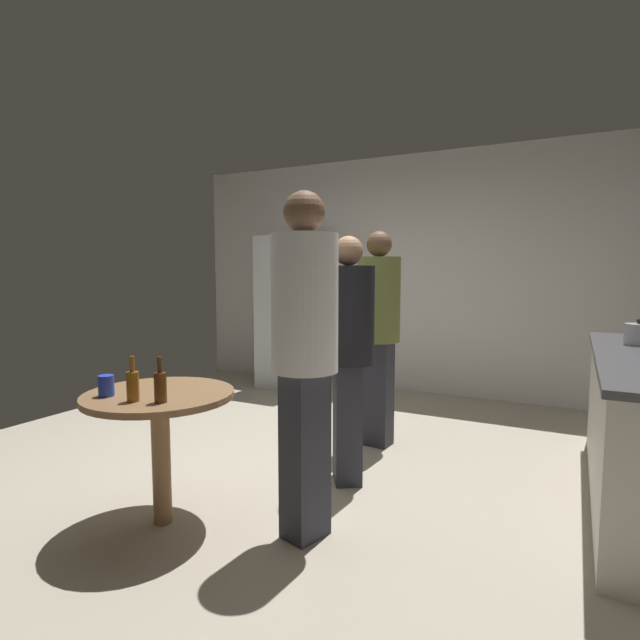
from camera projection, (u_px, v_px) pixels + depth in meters
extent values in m
cube|color=#B2A893|center=(279.00, 471.00, 3.57)|extent=(5.20, 5.20, 0.10)
cube|color=silver|center=(398.00, 275.00, 5.76)|extent=(5.32, 0.06, 2.70)
cube|color=silver|center=(293.00, 312.00, 5.96)|extent=(0.70, 0.65, 1.80)
cube|color=#262628|center=(294.00, 307.00, 5.55)|extent=(0.03, 0.03, 0.60)
cylinder|color=#B2B2B7|center=(639.00, 334.00, 3.29)|extent=(0.17, 0.17, 0.14)
sphere|color=black|center=(639.00, 321.00, 3.28)|extent=(0.04, 0.04, 0.04)
cylinder|color=olive|center=(161.00, 461.00, 2.72)|extent=(0.10, 0.10, 0.70)
cylinder|color=olive|center=(159.00, 395.00, 2.68)|extent=(0.80, 0.80, 0.03)
cylinder|color=#8C5919|center=(133.00, 387.00, 2.48)|extent=(0.06, 0.06, 0.15)
cylinder|color=#8C5919|center=(132.00, 364.00, 2.47)|extent=(0.02, 0.02, 0.08)
cylinder|color=#593314|center=(160.00, 388.00, 2.46)|extent=(0.06, 0.06, 0.15)
cylinder|color=#593314|center=(160.00, 365.00, 2.45)|extent=(0.02, 0.02, 0.08)
cylinder|color=blue|center=(106.00, 386.00, 2.59)|extent=(0.08, 0.08, 0.11)
cube|color=#2D2D38|center=(377.00, 393.00, 3.95)|extent=(0.23, 0.19, 0.84)
cylinder|color=olive|center=(378.00, 300.00, 3.87)|extent=(0.37, 0.37, 0.66)
sphere|color=brown|center=(379.00, 244.00, 3.83)|extent=(0.20, 0.20, 0.20)
cube|color=#2D2D38|center=(347.00, 423.00, 3.25)|extent=(0.26, 0.28, 0.79)
cylinder|color=black|center=(348.00, 315.00, 3.18)|extent=(0.47, 0.47, 0.63)
sphere|color=tan|center=(348.00, 251.00, 3.14)|extent=(0.19, 0.19, 0.19)
cube|color=#2D2D38|center=(305.00, 455.00, 2.57)|extent=(0.22, 0.26, 0.88)
cylinder|color=white|center=(305.00, 303.00, 2.49)|extent=(0.42, 0.42, 0.70)
sphere|color=brown|center=(304.00, 212.00, 2.45)|extent=(0.21, 0.21, 0.21)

